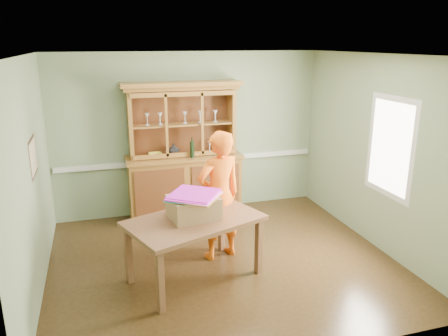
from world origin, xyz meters
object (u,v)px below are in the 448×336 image
object	(u,v)px
china_hutch	(184,171)
dining_table	(194,226)
cardboard_box	(194,207)
person	(219,196)

from	to	relation	value
china_hutch	dining_table	bearing A→B (deg)	-98.05
dining_table	cardboard_box	world-z (taller)	cardboard_box
dining_table	cardboard_box	bearing A→B (deg)	64.79
dining_table	person	xyz separation A→B (m)	(0.44, 0.46, 0.18)
person	dining_table	bearing A→B (deg)	31.05
dining_table	cardboard_box	distance (m)	0.23
cardboard_box	person	size ratio (longest dim) A/B	0.32
dining_table	person	size ratio (longest dim) A/B	1.03
china_hutch	dining_table	size ratio (longest dim) A/B	1.24
cardboard_box	person	distance (m)	0.60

